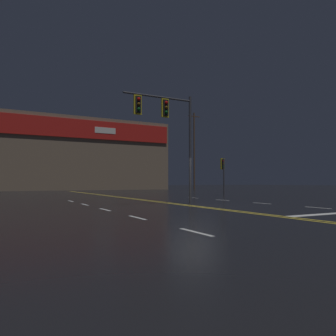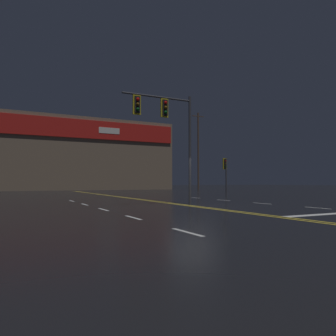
{
  "view_description": "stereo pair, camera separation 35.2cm",
  "coord_description": "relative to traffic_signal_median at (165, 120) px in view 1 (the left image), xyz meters",
  "views": [
    {
      "loc": [
        -8.79,
        -13.81,
        1.19
      ],
      "look_at": [
        0.0,
        2.71,
        2.0
      ],
      "focal_mm": 35.0,
      "sensor_mm": 36.0,
      "label": 1
    },
    {
      "loc": [
        -8.48,
        -13.97,
        1.19
      ],
      "look_at": [
        0.0,
        2.71,
        2.0
      ],
      "focal_mm": 35.0,
      "sensor_mm": 36.0,
      "label": 2
    }
  ],
  "objects": [
    {
      "name": "utility_pole_row",
      "position": [
        1.97,
        31.17,
        1.72
      ],
      "size": [
        45.2,
        0.26,
        12.86
      ],
      "color": "#4C3828",
      "rests_on": "ground"
    },
    {
      "name": "traffic_signal_corner_northeast",
      "position": [
        10.24,
        8.43,
        -2.02
      ],
      "size": [
        0.42,
        0.36,
        3.32
      ],
      "color": "#38383D",
      "rests_on": "ground"
    },
    {
      "name": "traffic_signal_median",
      "position": [
        0.0,
        0.0,
        0.0
      ],
      "size": [
        3.95,
        0.36,
        5.87
      ],
      "color": "#38383D",
      "rests_on": "ground"
    },
    {
      "name": "ground_plane",
      "position": [
        0.96,
        -1.24,
        -4.46
      ],
      "size": [
        200.0,
        200.0,
        0.0
      ],
      "primitive_type": "plane",
      "color": "black"
    },
    {
      "name": "building_backdrop",
      "position": [
        0.96,
        37.67,
        0.98
      ],
      "size": [
        33.29,
        10.23,
        10.85
      ],
      "color": "#7A6651",
      "rests_on": "ground"
    },
    {
      "name": "road_markings",
      "position": [
        1.76,
        -2.27,
        -4.46
      ],
      "size": [
        13.45,
        60.0,
        0.01
      ],
      "color": "gold",
      "rests_on": "ground"
    }
  ]
}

